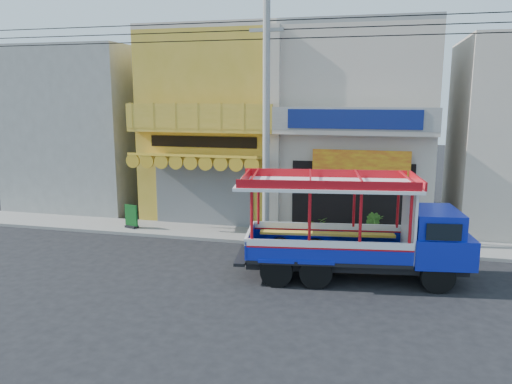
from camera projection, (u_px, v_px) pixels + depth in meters
ground at (274, 276)px, 15.15m from camera, size 90.00×90.00×0.00m
sidewalk at (295, 238)px, 18.96m from camera, size 30.00×2.00×0.12m
shophouse_left at (225, 124)px, 22.91m from camera, size 6.00×7.50×8.24m
shophouse_right at (358, 126)px, 21.51m from camera, size 6.00×6.75×8.24m
party_pilaster at (275, 132)px, 19.26m from camera, size 0.35×0.30×8.00m
filler_building_left at (90, 128)px, 24.64m from camera, size 6.00×6.00×7.60m
utility_pole at (270, 106)px, 17.55m from camera, size 28.00×0.26×9.00m
songthaew_truck at (370, 230)px, 14.61m from camera, size 6.94×3.07×3.13m
green_sign at (131, 218)px, 20.14m from camera, size 0.61×0.42×0.94m
potted_plant_a at (315, 229)px, 18.44m from camera, size 1.03×1.02×0.86m
potted_plant_b at (373, 229)px, 17.83m from camera, size 0.80×0.79×1.13m
potted_plant_c at (378, 228)px, 18.38m from camera, size 0.74×0.74×0.95m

